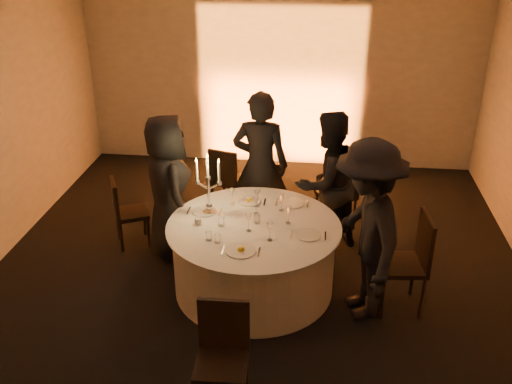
# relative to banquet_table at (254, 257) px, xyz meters

# --- Properties ---
(floor) EXTENTS (7.00, 7.00, 0.00)m
(floor) POSITION_rel_banquet_table_xyz_m (0.00, 0.00, -0.38)
(floor) COLOR black
(floor) RESTS_ON ground
(wall_back) EXTENTS (7.00, 0.00, 7.00)m
(wall_back) POSITION_rel_banquet_table_xyz_m (0.00, 3.50, 1.12)
(wall_back) COLOR #ADA7A1
(wall_back) RESTS_ON floor
(uplighter_fixture) EXTENTS (0.25, 0.12, 0.10)m
(uplighter_fixture) POSITION_rel_banquet_table_xyz_m (0.00, 3.20, -0.33)
(uplighter_fixture) COLOR black
(uplighter_fixture) RESTS_ON floor
(banquet_table) EXTENTS (1.80, 1.80, 0.77)m
(banquet_table) POSITION_rel_banquet_table_xyz_m (0.00, 0.00, 0.00)
(banquet_table) COLOR black
(banquet_table) RESTS_ON floor
(chair_left) EXTENTS (0.50, 0.50, 0.85)m
(chair_left) POSITION_rel_banquet_table_xyz_m (-1.63, 0.73, 0.09)
(chair_left) COLOR black
(chair_left) RESTS_ON floor
(chair_back_left) EXTENTS (0.50, 0.50, 0.92)m
(chair_back_left) POSITION_rel_banquet_table_xyz_m (-0.56, 1.70, 0.13)
(chair_back_left) COLOR black
(chair_back_left) RESTS_ON floor
(chair_back_right) EXTENTS (0.56, 0.56, 0.93)m
(chair_back_right) POSITION_rel_banquet_table_xyz_m (0.92, 1.40, 0.14)
(chair_back_right) COLOR black
(chair_back_right) RESTS_ON floor
(chair_right) EXTENTS (0.50, 0.50, 1.04)m
(chair_right) POSITION_rel_banquet_table_xyz_m (1.58, -0.15, 0.21)
(chair_right) COLOR black
(chair_right) RESTS_ON floor
(chair_front) EXTENTS (0.43, 0.43, 0.94)m
(chair_front) POSITION_rel_banquet_table_xyz_m (-0.06, -1.61, 0.15)
(chair_front) COLOR black
(chair_front) RESTS_ON floor
(guest_left) EXTENTS (0.89, 0.99, 1.71)m
(guest_left) POSITION_rel_banquet_table_xyz_m (-1.05, 0.60, 0.47)
(guest_left) COLOR black
(guest_left) RESTS_ON floor
(guest_back_left) EXTENTS (0.69, 0.47, 1.84)m
(guest_back_left) POSITION_rel_banquet_table_xyz_m (-0.06, 1.18, 0.54)
(guest_back_left) COLOR black
(guest_back_left) RESTS_ON floor
(guest_back_right) EXTENTS (1.05, 1.02, 1.71)m
(guest_back_right) POSITION_rel_banquet_table_xyz_m (0.74, 0.93, 0.47)
(guest_back_right) COLOR black
(guest_back_right) RESTS_ON floor
(guest_right) EXTENTS (0.94, 1.32, 1.84)m
(guest_right) POSITION_rel_banquet_table_xyz_m (1.11, -0.27, 0.54)
(guest_right) COLOR black
(guest_right) RESTS_ON floor
(plate_left) EXTENTS (0.36, 0.26, 0.01)m
(plate_left) POSITION_rel_banquet_table_xyz_m (-0.56, 0.23, 0.39)
(plate_left) COLOR silver
(plate_left) RESTS_ON banquet_table
(plate_back_left) EXTENTS (0.35, 0.26, 0.08)m
(plate_back_left) POSITION_rel_banquet_table_xyz_m (-0.11, 0.52, 0.40)
(plate_back_left) COLOR silver
(plate_back_left) RESTS_ON banquet_table
(plate_back_right) EXTENTS (0.35, 0.28, 0.01)m
(plate_back_right) POSITION_rel_banquet_table_xyz_m (0.36, 0.52, 0.39)
(plate_back_right) COLOR silver
(plate_back_right) RESTS_ON banquet_table
(plate_right) EXTENTS (0.36, 0.26, 0.01)m
(plate_right) POSITION_rel_banquet_table_xyz_m (0.56, -0.15, 0.39)
(plate_right) COLOR silver
(plate_right) RESTS_ON banquet_table
(plate_front) EXTENTS (0.36, 0.29, 0.08)m
(plate_front) POSITION_rel_banquet_table_xyz_m (-0.06, -0.52, 0.40)
(plate_front) COLOR silver
(plate_front) RESTS_ON banquet_table
(coffee_cup) EXTENTS (0.11, 0.11, 0.07)m
(coffee_cup) POSITION_rel_banquet_table_xyz_m (-0.57, -0.04, 0.42)
(coffee_cup) COLOR silver
(coffee_cup) RESTS_ON banquet_table
(candelabra) EXTENTS (0.29, 0.14, 0.69)m
(candelabra) POSITION_rel_banquet_table_xyz_m (-0.50, 0.21, 0.62)
(candelabra) COLOR silver
(candelabra) RESTS_ON banquet_table
(wine_glass_a) EXTENTS (0.07, 0.07, 0.19)m
(wine_glass_a) POSITION_rel_banquet_table_xyz_m (-0.01, 0.42, 0.52)
(wine_glass_a) COLOR white
(wine_glass_a) RESTS_ON banquet_table
(wine_glass_b) EXTENTS (0.07, 0.07, 0.19)m
(wine_glass_b) POSITION_rel_banquet_table_xyz_m (-0.04, -0.13, 0.52)
(wine_glass_b) COLOR white
(wine_glass_b) RESTS_ON banquet_table
(wine_glass_c) EXTENTS (0.07, 0.07, 0.19)m
(wine_glass_c) POSITION_rel_banquet_table_xyz_m (0.19, -0.28, 0.52)
(wine_glass_c) COLOR white
(wine_glass_c) RESTS_ON banquet_table
(wine_glass_d) EXTENTS (0.07, 0.07, 0.19)m
(wine_glass_d) POSITION_rel_banquet_table_xyz_m (-0.29, 0.43, 0.52)
(wine_glass_d) COLOR white
(wine_glass_d) RESTS_ON banquet_table
(wine_glass_e) EXTENTS (0.07, 0.07, 0.19)m
(wine_glass_e) POSITION_rel_banquet_table_xyz_m (-0.01, 0.25, 0.52)
(wine_glass_e) COLOR white
(wine_glass_e) RESTS_ON banquet_table
(wine_glass_f) EXTENTS (0.07, 0.07, 0.19)m
(wine_glass_f) POSITION_rel_banquet_table_xyz_m (0.35, 0.08, 0.52)
(wine_glass_f) COLOR white
(wine_glass_f) RESTS_ON banquet_table
(wine_glass_g) EXTENTS (0.07, 0.07, 0.19)m
(wine_glass_g) POSITION_rel_banquet_table_xyz_m (0.26, 0.35, 0.52)
(wine_glass_g) COLOR white
(wine_glass_g) RESTS_ON banquet_table
(tumbler_a) EXTENTS (0.07, 0.07, 0.09)m
(tumbler_a) POSITION_rel_banquet_table_xyz_m (-0.33, -0.05, 0.43)
(tumbler_a) COLOR white
(tumbler_a) RESTS_ON banquet_table
(tumbler_b) EXTENTS (0.07, 0.07, 0.09)m
(tumbler_b) POSITION_rel_banquet_table_xyz_m (0.03, 0.05, 0.43)
(tumbler_b) COLOR white
(tumbler_b) RESTS_ON banquet_table
(tumbler_c) EXTENTS (0.07, 0.07, 0.09)m
(tumbler_c) POSITION_rel_banquet_table_xyz_m (-0.40, -0.34, 0.43)
(tumbler_c) COLOR white
(tumbler_c) RESTS_ON banquet_table
(tumbler_d) EXTENTS (0.07, 0.07, 0.09)m
(tumbler_d) POSITION_rel_banquet_table_xyz_m (-0.31, -0.38, 0.43)
(tumbler_d) COLOR white
(tumbler_d) RESTS_ON banquet_table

